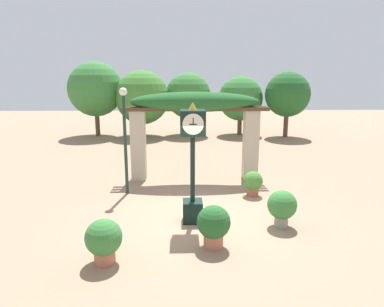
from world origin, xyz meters
name	(u,v)px	position (x,y,z in m)	size (l,w,h in m)	color
ground_plane	(200,218)	(0.00, 0.00, 0.00)	(60.00, 60.00, 0.00)	#9E7A60
pedestal_clock	(193,156)	(-0.21, -0.20, 1.71)	(0.60, 0.65, 3.03)	black
pergola	(195,113)	(0.00, 3.60, 2.37)	(5.12, 1.11, 3.12)	#BCB299
potted_plant_near_left	(104,239)	(-2.01, -2.16, 0.50)	(0.73, 0.73, 0.91)	#B26B4C
potted_plant_near_right	(253,182)	(1.72, 1.69, 0.43)	(0.60, 0.60, 0.78)	#9E563D
potted_plant_far_left	(282,206)	(1.96, -0.58, 0.53)	(0.72, 0.72, 0.93)	gray
potted_plant_far_right	(214,224)	(0.20, -1.57, 0.52)	(0.73, 0.73, 0.94)	#B26B4C
lamp_post	(125,129)	(-2.20, 2.02, 2.06)	(0.24, 0.24, 3.31)	#19382D
tree_line	(174,95)	(-0.92, 13.06, 2.56)	(14.74, 3.85, 4.57)	brown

